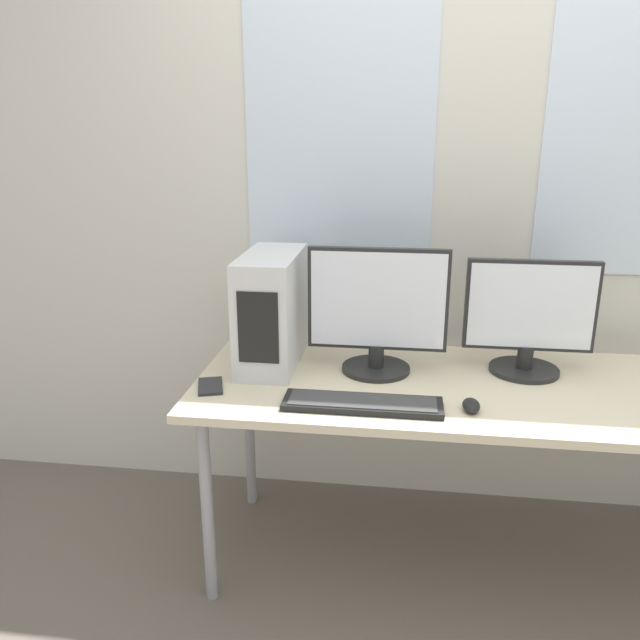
{
  "coord_description": "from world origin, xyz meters",
  "views": [
    {
      "loc": [
        -0.3,
        -1.61,
        1.54
      ],
      "look_at": [
        -0.56,
        0.37,
        0.92
      ],
      "focal_mm": 35.0,
      "sensor_mm": 36.0,
      "label": 1
    }
  ],
  "objects_px": {
    "pc_tower": "(272,309)",
    "keyboard": "(362,404)",
    "cell_phone": "(210,386)",
    "monitor_right_near": "(529,319)",
    "mouse": "(471,405)",
    "monitor_main": "(377,311)"
  },
  "relations": [
    {
      "from": "pc_tower",
      "to": "keyboard",
      "type": "height_order",
      "value": "pc_tower"
    },
    {
      "from": "keyboard",
      "to": "cell_phone",
      "type": "xyz_separation_m",
      "value": [
        -0.51,
        0.08,
        -0.01
      ]
    },
    {
      "from": "pc_tower",
      "to": "cell_phone",
      "type": "distance_m",
      "value": 0.36
    },
    {
      "from": "pc_tower",
      "to": "cell_phone",
      "type": "relative_size",
      "value": 2.85
    },
    {
      "from": "pc_tower",
      "to": "keyboard",
      "type": "distance_m",
      "value": 0.52
    },
    {
      "from": "pc_tower",
      "to": "monitor_right_near",
      "type": "distance_m",
      "value": 0.89
    },
    {
      "from": "monitor_right_near",
      "to": "mouse",
      "type": "xyz_separation_m",
      "value": [
        -0.21,
        -0.34,
        -0.18
      ]
    },
    {
      "from": "keyboard",
      "to": "mouse",
      "type": "xyz_separation_m",
      "value": [
        0.33,
        0.02,
        0.01
      ]
    },
    {
      "from": "mouse",
      "to": "cell_phone",
      "type": "distance_m",
      "value": 0.84
    },
    {
      "from": "monitor_right_near",
      "to": "mouse",
      "type": "bearing_deg",
      "value": -122.01
    },
    {
      "from": "pc_tower",
      "to": "cell_phone",
      "type": "height_order",
      "value": "pc_tower"
    },
    {
      "from": "mouse",
      "to": "cell_phone",
      "type": "xyz_separation_m",
      "value": [
        -0.83,
        0.06,
        -0.01
      ]
    },
    {
      "from": "monitor_main",
      "to": "pc_tower",
      "type": "bearing_deg",
      "value": 174.2
    },
    {
      "from": "monitor_right_near",
      "to": "cell_phone",
      "type": "height_order",
      "value": "monitor_right_near"
    },
    {
      "from": "monitor_main",
      "to": "cell_phone",
      "type": "distance_m",
      "value": 0.61
    },
    {
      "from": "pc_tower",
      "to": "monitor_main",
      "type": "bearing_deg",
      "value": -5.8
    },
    {
      "from": "monitor_right_near",
      "to": "cell_phone",
      "type": "relative_size",
      "value": 2.85
    },
    {
      "from": "cell_phone",
      "to": "monitor_right_near",
      "type": "bearing_deg",
      "value": -2.8
    },
    {
      "from": "keyboard",
      "to": "monitor_right_near",
      "type": "bearing_deg",
      "value": 33.68
    },
    {
      "from": "pc_tower",
      "to": "mouse",
      "type": "xyz_separation_m",
      "value": [
        0.68,
        -0.32,
        -0.18
      ]
    },
    {
      "from": "pc_tower",
      "to": "cell_phone",
      "type": "xyz_separation_m",
      "value": [
        -0.16,
        -0.26,
        -0.2
      ]
    },
    {
      "from": "monitor_right_near",
      "to": "pc_tower",
      "type": "bearing_deg",
      "value": -178.75
    }
  ]
}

